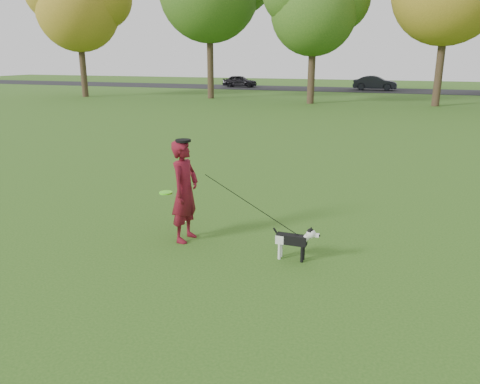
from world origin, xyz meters
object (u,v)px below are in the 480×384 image
at_px(car_left, 240,81).
at_px(car_mid, 375,83).
at_px(dog, 295,239).
at_px(man, 185,191).

distance_m(car_left, car_mid, 13.48).
bearing_deg(car_left, car_mid, -92.06).
xyz_separation_m(dog, car_left, (-15.00, 39.89, 0.26)).
xyz_separation_m(man, car_mid, (0.50, 39.68, -0.22)).
height_order(car_left, car_mid, car_mid).
bearing_deg(car_mid, man, 179.30).
xyz_separation_m(man, dog, (2.02, -0.21, -0.54)).
bearing_deg(man, dog, -92.57).
height_order(man, car_mid, man).
bearing_deg(dog, man, 174.13).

